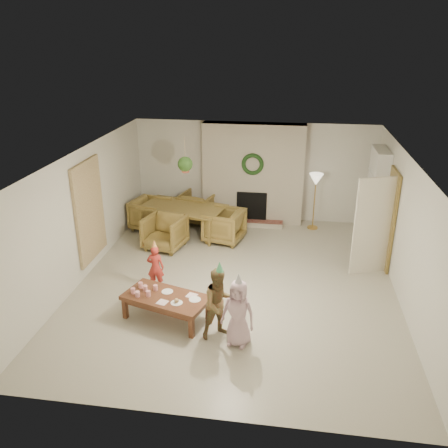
% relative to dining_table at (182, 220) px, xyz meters
% --- Properties ---
extents(floor, '(7.00, 7.00, 0.00)m').
position_rel_dining_table_xyz_m(floor, '(1.58, -2.17, -0.35)').
color(floor, '#B7B29E').
rests_on(floor, ground).
extents(ceiling, '(7.00, 7.00, 0.00)m').
position_rel_dining_table_xyz_m(ceiling, '(1.58, -2.17, 2.15)').
color(ceiling, white).
rests_on(ceiling, wall_back).
extents(wall_back, '(7.00, 0.00, 7.00)m').
position_rel_dining_table_xyz_m(wall_back, '(1.58, 1.33, 0.90)').
color(wall_back, silver).
rests_on(wall_back, floor).
extents(wall_front, '(7.00, 0.00, 7.00)m').
position_rel_dining_table_xyz_m(wall_front, '(1.58, -5.67, 0.90)').
color(wall_front, silver).
rests_on(wall_front, floor).
extents(wall_left, '(0.00, 7.00, 7.00)m').
position_rel_dining_table_xyz_m(wall_left, '(-1.42, -2.17, 0.90)').
color(wall_left, silver).
rests_on(wall_left, floor).
extents(wall_right, '(0.00, 7.00, 7.00)m').
position_rel_dining_table_xyz_m(wall_right, '(4.58, -2.17, 0.90)').
color(wall_right, silver).
rests_on(wall_right, floor).
extents(fireplace_mass, '(2.50, 0.40, 2.50)m').
position_rel_dining_table_xyz_m(fireplace_mass, '(1.58, 1.13, 0.90)').
color(fireplace_mass, maroon).
rests_on(fireplace_mass, floor).
extents(fireplace_hearth, '(1.60, 0.30, 0.12)m').
position_rel_dining_table_xyz_m(fireplace_hearth, '(1.58, 0.78, -0.29)').
color(fireplace_hearth, '#5C1D19').
rests_on(fireplace_hearth, floor).
extents(fireplace_firebox, '(0.75, 0.12, 0.75)m').
position_rel_dining_table_xyz_m(fireplace_firebox, '(1.58, 0.95, 0.10)').
color(fireplace_firebox, black).
rests_on(fireplace_firebox, floor).
extents(fireplace_wreath, '(0.54, 0.10, 0.54)m').
position_rel_dining_table_xyz_m(fireplace_wreath, '(1.58, 0.90, 1.20)').
color(fireplace_wreath, '#163815').
rests_on(fireplace_wreath, fireplace_mass).
extents(floor_lamp_base, '(0.26, 0.26, 0.03)m').
position_rel_dining_table_xyz_m(floor_lamp_base, '(3.11, 0.83, -0.33)').
color(floor_lamp_base, gold).
rests_on(floor_lamp_base, floor).
extents(floor_lamp_post, '(0.03, 0.03, 1.26)m').
position_rel_dining_table_xyz_m(floor_lamp_post, '(3.11, 0.83, 0.31)').
color(floor_lamp_post, gold).
rests_on(floor_lamp_post, floor).
extents(floor_lamp_shade, '(0.34, 0.34, 0.28)m').
position_rel_dining_table_xyz_m(floor_lamp_shade, '(3.11, 0.83, 0.91)').
color(floor_lamp_shade, beige).
rests_on(floor_lamp_shade, floor_lamp_post).
extents(bookshelf_carcass, '(0.30, 1.00, 2.20)m').
position_rel_dining_table_xyz_m(bookshelf_carcass, '(4.42, 0.13, 0.75)').
color(bookshelf_carcass, white).
rests_on(bookshelf_carcass, floor).
extents(bookshelf_shelf_a, '(0.30, 0.92, 0.03)m').
position_rel_dining_table_xyz_m(bookshelf_shelf_a, '(4.40, 0.13, 0.10)').
color(bookshelf_shelf_a, white).
rests_on(bookshelf_shelf_a, bookshelf_carcass).
extents(bookshelf_shelf_b, '(0.30, 0.92, 0.03)m').
position_rel_dining_table_xyz_m(bookshelf_shelf_b, '(4.40, 0.13, 0.50)').
color(bookshelf_shelf_b, white).
rests_on(bookshelf_shelf_b, bookshelf_carcass).
extents(bookshelf_shelf_c, '(0.30, 0.92, 0.03)m').
position_rel_dining_table_xyz_m(bookshelf_shelf_c, '(4.40, 0.13, 0.90)').
color(bookshelf_shelf_c, white).
rests_on(bookshelf_shelf_c, bookshelf_carcass).
extents(bookshelf_shelf_d, '(0.30, 0.92, 0.03)m').
position_rel_dining_table_xyz_m(bookshelf_shelf_d, '(4.40, 0.13, 1.30)').
color(bookshelf_shelf_d, white).
rests_on(bookshelf_shelf_d, bookshelf_carcass).
extents(books_row_lower, '(0.20, 0.40, 0.24)m').
position_rel_dining_table_xyz_m(books_row_lower, '(4.38, -0.02, 0.24)').
color(books_row_lower, maroon).
rests_on(books_row_lower, bookshelf_shelf_a).
extents(books_row_mid, '(0.20, 0.44, 0.24)m').
position_rel_dining_table_xyz_m(books_row_mid, '(4.38, 0.18, 0.64)').
color(books_row_mid, '#26478C').
rests_on(books_row_mid, bookshelf_shelf_b).
extents(books_row_upper, '(0.20, 0.36, 0.22)m').
position_rel_dining_table_xyz_m(books_row_upper, '(4.38, 0.03, 1.03)').
color(books_row_upper, '#B16E26').
rests_on(books_row_upper, bookshelf_shelf_c).
extents(door_frame, '(0.05, 0.86, 2.04)m').
position_rel_dining_table_xyz_m(door_frame, '(4.54, -0.97, 0.67)').
color(door_frame, olive).
rests_on(door_frame, floor).
extents(door_leaf, '(0.77, 0.32, 2.00)m').
position_rel_dining_table_xyz_m(door_leaf, '(4.16, -1.35, 0.65)').
color(door_leaf, beige).
rests_on(door_leaf, floor).
extents(curtain_panel, '(0.06, 1.20, 2.00)m').
position_rel_dining_table_xyz_m(curtain_panel, '(-1.38, -1.97, 0.90)').
color(curtain_panel, '#C5B88B').
rests_on(curtain_panel, wall_left).
extents(dining_table, '(2.17, 1.53, 0.69)m').
position_rel_dining_table_xyz_m(dining_table, '(0.00, 0.00, 0.00)').
color(dining_table, olive).
rests_on(dining_table, floor).
extents(dining_chair_near, '(0.99, 1.01, 0.76)m').
position_rel_dining_table_xyz_m(dining_chair_near, '(-0.20, -0.84, 0.04)').
color(dining_chair_near, olive).
rests_on(dining_chair_near, floor).
extents(dining_chair_far, '(0.99, 1.01, 0.76)m').
position_rel_dining_table_xyz_m(dining_chair_far, '(0.20, 0.84, 0.04)').
color(dining_chair_far, olive).
rests_on(dining_chair_far, floor).
extents(dining_chair_left, '(1.01, 0.99, 0.76)m').
position_rel_dining_table_xyz_m(dining_chair_left, '(-0.84, 0.20, 0.04)').
color(dining_chair_left, olive).
rests_on(dining_chair_left, floor).
extents(dining_chair_right, '(1.01, 0.99, 0.76)m').
position_rel_dining_table_xyz_m(dining_chair_right, '(1.05, -0.25, 0.04)').
color(dining_chair_right, olive).
rests_on(dining_chair_right, floor).
extents(hanging_plant_cord, '(0.01, 0.01, 0.70)m').
position_rel_dining_table_xyz_m(hanging_plant_cord, '(0.28, -0.67, 1.80)').
color(hanging_plant_cord, tan).
rests_on(hanging_plant_cord, ceiling).
extents(hanging_plant_pot, '(0.16, 0.16, 0.12)m').
position_rel_dining_table_xyz_m(hanging_plant_pot, '(0.28, -0.67, 1.45)').
color(hanging_plant_pot, brown).
rests_on(hanging_plant_pot, hanging_plant_cord).
extents(hanging_plant_foliage, '(0.32, 0.32, 0.32)m').
position_rel_dining_table_xyz_m(hanging_plant_foliage, '(0.28, -0.67, 1.57)').
color(hanging_plant_foliage, '#224517').
rests_on(hanging_plant_foliage, hanging_plant_pot).
extents(coffee_table_top, '(1.56, 1.09, 0.07)m').
position_rel_dining_table_xyz_m(coffee_table_top, '(0.56, -3.57, 0.06)').
color(coffee_table_top, brown).
rests_on(coffee_table_top, floor).
extents(coffee_table_apron, '(1.43, 0.96, 0.09)m').
position_rel_dining_table_xyz_m(coffee_table_apron, '(0.56, -3.57, -0.02)').
color(coffee_table_apron, brown).
rests_on(coffee_table_apron, floor).
extents(coffee_leg_fl, '(0.10, 0.10, 0.37)m').
position_rel_dining_table_xyz_m(coffee_leg_fl, '(-0.14, -3.66, -0.16)').
color(coffee_leg_fl, brown).
rests_on(coffee_leg_fl, floor).
extents(coffee_leg_fr, '(0.10, 0.10, 0.37)m').
position_rel_dining_table_xyz_m(coffee_leg_fr, '(1.09, -4.03, -0.16)').
color(coffee_leg_fr, brown).
rests_on(coffee_leg_fr, floor).
extents(coffee_leg_bl, '(0.10, 0.10, 0.37)m').
position_rel_dining_table_xyz_m(coffee_leg_bl, '(0.03, -3.10, -0.16)').
color(coffee_leg_bl, brown).
rests_on(coffee_leg_bl, floor).
extents(coffee_leg_br, '(0.10, 0.10, 0.37)m').
position_rel_dining_table_xyz_m(coffee_leg_br, '(1.26, -3.48, -0.16)').
color(coffee_leg_br, brown).
rests_on(coffee_leg_br, floor).
extents(cup_a, '(0.10, 0.10, 0.10)m').
position_rel_dining_table_xyz_m(cup_a, '(-0.01, -3.56, 0.14)').
color(cup_a, white).
rests_on(cup_a, coffee_table_top).
extents(cup_b, '(0.10, 0.10, 0.10)m').
position_rel_dining_table_xyz_m(cup_b, '(0.06, -3.36, 0.14)').
color(cup_b, white).
rests_on(cup_b, coffee_table_top).
extents(cup_c, '(0.10, 0.10, 0.10)m').
position_rel_dining_table_xyz_m(cup_c, '(0.10, -3.65, 0.14)').
color(cup_c, white).
rests_on(cup_c, coffee_table_top).
extents(cup_d, '(0.10, 0.10, 0.10)m').
position_rel_dining_table_xyz_m(cup_d, '(0.17, -3.45, 0.14)').
color(cup_d, white).
rests_on(cup_d, coffee_table_top).
extents(cup_e, '(0.10, 0.10, 0.10)m').
position_rel_dining_table_xyz_m(cup_e, '(0.28, -3.62, 0.14)').
color(cup_e, white).
rests_on(cup_e, coffee_table_top).
extents(cup_f, '(0.10, 0.10, 0.10)m').
position_rel_dining_table_xyz_m(cup_f, '(0.34, -3.41, 0.14)').
color(cup_f, white).
rests_on(cup_f, coffee_table_top).
extents(plate_a, '(0.25, 0.25, 0.01)m').
position_rel_dining_table_xyz_m(plate_a, '(0.55, -3.43, 0.09)').
color(plate_a, white).
rests_on(plate_a, coffee_table_top).
extents(plate_b, '(0.25, 0.25, 0.01)m').
position_rel_dining_table_xyz_m(plate_b, '(0.79, -3.75, 0.09)').
color(plate_b, white).
rests_on(plate_b, coffee_table_top).
extents(plate_c, '(0.25, 0.25, 0.01)m').
position_rel_dining_table_xyz_m(plate_c, '(1.06, -3.61, 0.09)').
color(plate_c, white).
rests_on(plate_c, coffee_table_top).
extents(food_scoop, '(0.10, 0.10, 0.08)m').
position_rel_dining_table_xyz_m(food_scoop, '(0.79, -3.75, 0.14)').
color(food_scoop, tan).
rests_on(food_scoop, plate_b).
extents(napkin_left, '(0.20, 0.20, 0.01)m').
position_rel_dining_table_xyz_m(napkin_left, '(0.56, -3.77, 0.09)').
color(napkin_left, '#F7B6B9').
rests_on(napkin_left, coffee_table_top).
extents(napkin_right, '(0.20, 0.20, 0.01)m').
position_rel_dining_table_xyz_m(napkin_right, '(0.99, -3.49, 0.09)').
color(napkin_right, '#F7B6B9').
rests_on(napkin_right, coffee_table_top).
extents(child_red, '(0.33, 0.22, 0.88)m').
position_rel_dining_table_xyz_m(child_red, '(0.10, -2.60, 0.09)').
color(child_red, '#BA2F27').
rests_on(child_red, floor).
extents(party_hat_red, '(0.15, 0.15, 0.17)m').
position_rel_dining_table_xyz_m(party_hat_red, '(0.10, -2.60, 0.57)').
color(party_hat_red, gold).
rests_on(party_hat_red, child_red).
extents(child_plaid, '(0.73, 0.69, 1.19)m').
position_rel_dining_table_xyz_m(child_plaid, '(1.53, -3.91, 0.25)').
color(child_plaid, brown).
rests_on(child_plaid, floor).
extents(party_hat_plaid, '(0.17, 0.17, 0.19)m').
position_rel_dining_table_xyz_m(party_hat_plaid, '(1.53, -3.91, 0.89)').
color(party_hat_plaid, '#49AC6C').
rests_on(party_hat_plaid, child_plaid).
extents(child_pink, '(0.60, 0.47, 1.10)m').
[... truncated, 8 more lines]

